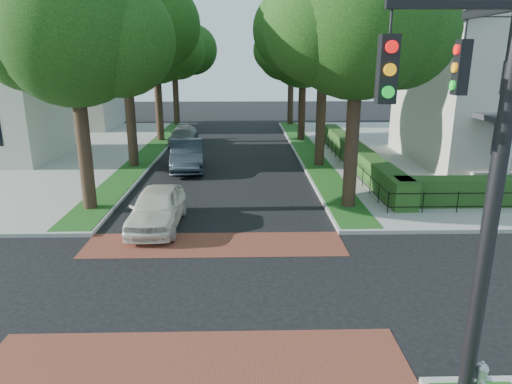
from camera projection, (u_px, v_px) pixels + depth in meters
ground at (208, 289)px, 12.80m from camera, size 120.00×120.00×0.00m
sidewalk_ne at (511, 152)px, 31.48m from camera, size 30.00×30.00×0.15m
crosswalk_far at (215, 244)px, 15.87m from camera, size 9.00×2.20×0.01m
crosswalk_near at (196, 361)px, 9.72m from camera, size 9.00×2.20×0.01m
grass_strip_ne at (308, 151)px, 31.22m from camera, size 1.60×29.80×0.02m
grass_strip_nw at (150, 152)px, 30.96m from camera, size 1.60×29.80×0.02m
tree_right_near at (360, 21)px, 17.75m from camera, size 7.75×6.67×10.66m
tree_right_mid at (326, 26)px, 25.34m from camera, size 8.25×7.09×11.22m
tree_right_far at (304, 50)px, 34.26m from camera, size 7.25×6.23×9.74m
tree_right_back at (292, 48)px, 42.80m from camera, size 7.50×6.45×10.20m
tree_left_near at (77, 31)px, 17.58m from camera, size 7.50×6.45×10.20m
tree_left_mid at (126, 19)px, 24.97m from camera, size 8.00×6.88×11.48m
tree_left_far at (157, 47)px, 33.93m from camera, size 7.00×6.02×9.86m
tree_left_back at (175, 46)px, 42.51m from camera, size 7.75×6.66×10.44m
hedge_main_road at (356, 155)px, 27.17m from camera, size 1.00×18.00×1.20m
fence_main_road at (343, 157)px, 27.19m from camera, size 0.06×18.00×0.90m
house_left_far at (64, 73)px, 41.74m from camera, size 10.00×9.00×10.14m
traffic_signal at (481, 155)px, 7.36m from camera, size 2.17×2.00×8.00m
parked_car_front at (157, 208)px, 17.38m from camera, size 1.87×4.53×1.54m
parked_car_middle at (187, 155)px, 26.53m from camera, size 2.33×5.33×1.70m
parked_car_rear at (184, 135)px, 34.78m from camera, size 1.95×4.60×1.32m
fire_hydrant at (480, 381)px, 8.36m from camera, size 0.41×0.41×0.78m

